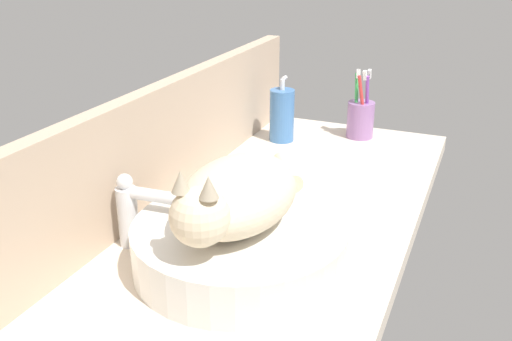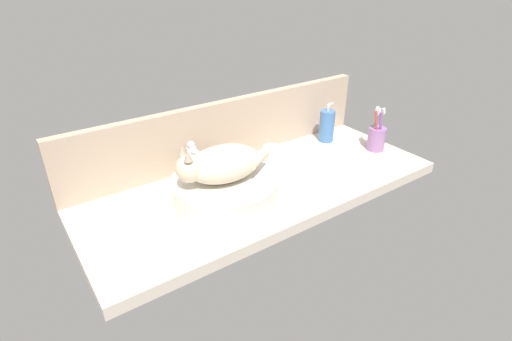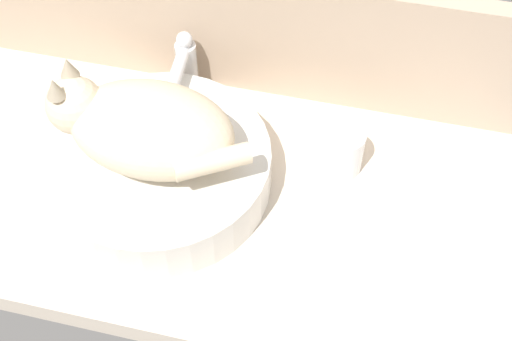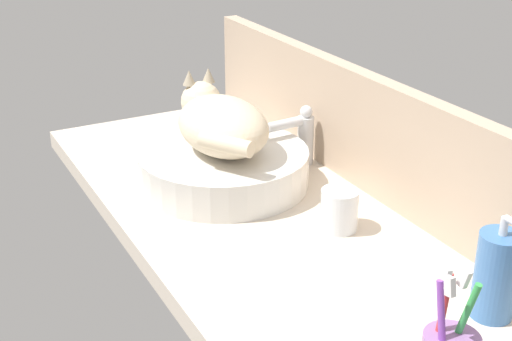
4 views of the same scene
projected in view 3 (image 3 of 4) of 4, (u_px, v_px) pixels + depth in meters
The scene contains 6 objects.
ground_plane at pixel (260, 204), 114.35cm from camera, with size 128.69×52.42×4.00cm, color beige.
backsplash_panel at pixel (294, 39), 118.22cm from camera, with size 128.69×3.60×23.88cm, color tan.
sink_basin at pixel (158, 168), 111.44cm from camera, with size 35.36×35.36×7.60cm, color silver.
cat at pixel (142, 126), 104.15cm from camera, with size 32.21×18.21×14.00cm.
faucet at pixel (185, 66), 120.78cm from camera, with size 3.60×11.85×13.60cm.
water_glass at pixel (342, 152), 114.06cm from camera, with size 6.98×6.98×7.77cm.
Camera 3 is at (14.85, -65.35, 90.81)cm, focal length 50.00 mm.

